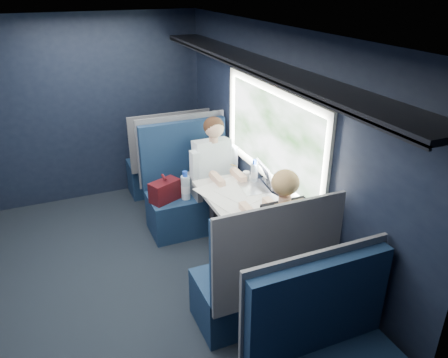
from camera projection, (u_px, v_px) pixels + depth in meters
name	position (u px, v px, depth m)	size (l,w,h in m)	color
ground	(137.00, 285.00, 4.15)	(2.80, 4.20, 0.01)	black
room_shell	(124.00, 138.00, 3.53)	(3.00, 4.40, 2.40)	black
table	(237.00, 203.00, 4.23)	(0.62, 1.00, 0.74)	#54565E
seat_bay_near	(189.00, 192.00, 4.99)	(1.04, 0.62, 1.26)	#0C1B35
seat_bay_far	(260.00, 282.00, 3.54)	(1.04, 0.62, 1.26)	#0C1B35
seat_row_front	(168.00, 164.00, 5.77)	(1.04, 0.51, 1.16)	#0C1B35
man	(216.00, 170.00, 4.81)	(0.53, 0.56, 1.32)	black
woman	(279.00, 232.00, 3.64)	(0.53, 0.56, 1.32)	black
papers	(241.00, 196.00, 4.19)	(0.57, 0.82, 0.01)	white
laptop	(259.00, 181.00, 4.35)	(0.30, 0.37, 0.25)	silver
bottle_small	(254.00, 172.00, 4.44)	(0.07, 0.07, 0.25)	silver
cup	(246.00, 176.00, 4.52)	(0.07, 0.07, 0.09)	white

